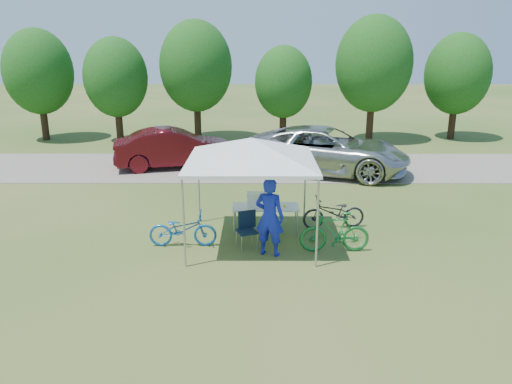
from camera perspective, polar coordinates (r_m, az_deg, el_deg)
ground at (r=13.00m, az=-0.53°, el=-5.69°), size 100.00×100.00×0.00m
gravel_strip at (r=20.62m, az=-0.28°, el=2.88°), size 24.00×5.00×0.02m
canopy at (r=12.23m, az=-0.57°, el=5.86°), size 4.53×4.53×3.00m
treeline at (r=26.10m, az=-0.86°, el=13.64°), size 24.89×4.28×6.30m
folding_table at (r=13.43m, az=1.12°, el=-1.82°), size 1.77×0.74×0.73m
folding_chair at (r=12.55m, az=-1.05°, el=-3.91°), size 0.59×0.62×0.91m
cooler at (r=13.36m, az=0.06°, el=-0.87°), size 0.52×0.35×0.38m
ice_cream_cup at (r=13.38m, az=3.29°, el=-1.59°), size 0.08×0.08×0.06m
cyclist at (r=11.90m, az=1.56°, el=-2.86°), size 0.82×0.67×1.94m
bike_blue at (r=12.72m, az=-8.37°, el=-4.23°), size 1.71×0.62×0.89m
bike_green at (r=12.38m, az=8.98°, el=-4.54°), size 1.72×0.52×1.03m
bike_dark at (r=13.91m, az=8.90°, el=-2.35°), size 1.81×0.85×0.91m
minivan at (r=19.69m, az=7.93°, el=4.75°), size 7.02×4.68×1.79m
sedan at (r=20.69m, az=-9.29°, el=4.99°), size 5.09×2.79×1.59m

